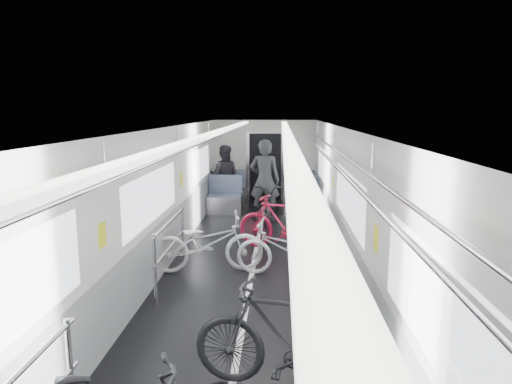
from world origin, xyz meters
TOP-DOWN VIEW (x-y plane):
  - car_shell at (0.00, 1.78)m, footprint 3.02×14.01m
  - bike_left_far at (-0.76, 0.61)m, footprint 1.97×0.97m
  - bike_right_near at (0.53, -2.64)m, footprint 1.89×0.83m
  - bike_right_mid at (0.61, 0.45)m, footprint 1.80×0.82m
  - bike_right_far at (0.52, 1.85)m, footprint 1.89×1.07m
  - bike_aisle at (0.16, 4.15)m, footprint 0.76×1.87m
  - person_standing at (0.08, 4.25)m, footprint 0.79×0.58m
  - person_seated at (-1.12, 5.95)m, footprint 0.85×0.66m

SIDE VIEW (x-z plane):
  - bike_right_mid at x=0.61m, z-range 0.00..0.91m
  - bike_aisle at x=0.16m, z-range 0.00..0.96m
  - bike_left_far at x=-0.76m, z-range 0.00..0.99m
  - bike_right_far at x=0.52m, z-range 0.00..1.10m
  - bike_right_near at x=0.53m, z-range 0.00..1.10m
  - person_seated at x=-1.12m, z-range 0.00..1.73m
  - person_standing at x=0.08m, z-range 0.00..2.01m
  - car_shell at x=0.00m, z-range -0.08..2.33m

